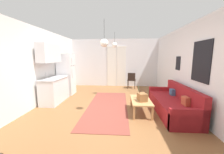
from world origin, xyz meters
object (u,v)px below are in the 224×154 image
(pendant_lamp_far, at_px, (115,45))
(couch, at_px, (173,104))
(pendant_lamp_near, at_px, (104,43))
(bamboo_vase, at_px, (138,95))
(handbag, at_px, (142,97))
(accent_chair, at_px, (131,79))
(coffee_table, at_px, (141,101))
(refrigerator, at_px, (66,74))

(pendant_lamp_far, bearing_deg, couch, -40.03)
(pendant_lamp_near, bearing_deg, bamboo_vase, 17.40)
(handbag, xyz_separation_m, accent_chair, (-0.05, 3.21, -0.05))
(accent_chair, relative_size, pendant_lamp_near, 1.15)
(couch, xyz_separation_m, coffee_table, (-0.97, -0.09, 0.10))
(handbag, bearing_deg, pendant_lamp_far, 116.37)
(coffee_table, distance_m, handbag, 0.21)
(accent_chair, height_order, pendant_lamp_near, pendant_lamp_near)
(handbag, bearing_deg, bamboo_vase, 106.02)
(pendant_lamp_far, bearing_deg, handbag, -63.63)
(refrigerator, bearing_deg, handbag, -33.10)
(bamboo_vase, height_order, refrigerator, refrigerator)
(pendant_lamp_far, bearing_deg, bamboo_vase, -61.97)
(handbag, bearing_deg, coffee_table, 97.20)
(coffee_table, distance_m, pendant_lamp_near, 1.96)
(refrigerator, distance_m, pendant_lamp_far, 2.47)
(bamboo_vase, bearing_deg, coffee_table, -65.81)
(bamboo_vase, xyz_separation_m, pendant_lamp_far, (-0.79, 1.49, 1.62))
(couch, distance_m, bamboo_vase, 1.06)
(couch, relative_size, pendant_lamp_near, 3.04)
(couch, bearing_deg, pendant_lamp_far, 139.97)
(refrigerator, relative_size, accent_chair, 2.14)
(handbag, height_order, accent_chair, accent_chair)
(couch, bearing_deg, handbag, -167.17)
(pendant_lamp_near, xyz_separation_m, pendant_lamp_far, (0.19, 1.80, 0.11))
(accent_chair, bearing_deg, pendant_lamp_far, 67.61)
(coffee_table, bearing_deg, handbag, -82.80)
(coffee_table, distance_m, accent_chair, 3.08)
(couch, xyz_separation_m, pendant_lamp_near, (-2.01, -0.26, 1.75))
(pendant_lamp_near, relative_size, pendant_lamp_far, 1.19)
(couch, xyz_separation_m, accent_chair, (-1.01, 3.00, 0.21))
(handbag, relative_size, refrigerator, 0.19)
(pendant_lamp_near, bearing_deg, pendant_lamp_far, 84.04)
(coffee_table, height_order, pendant_lamp_near, pendant_lamp_near)
(bamboo_vase, relative_size, accent_chair, 0.48)
(couch, relative_size, pendant_lamp_far, 3.63)
(accent_chair, bearing_deg, refrigerator, 29.98)
(bamboo_vase, bearing_deg, handbag, -73.98)
(couch, height_order, pendant_lamp_far, pendant_lamp_far)
(refrigerator, height_order, accent_chair, refrigerator)
(coffee_table, xyz_separation_m, bamboo_vase, (-0.06, 0.13, 0.14))
(refrigerator, bearing_deg, bamboo_vase, -30.09)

